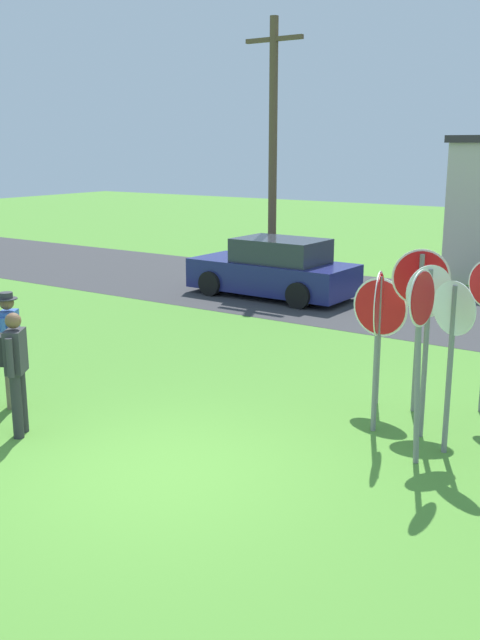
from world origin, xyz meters
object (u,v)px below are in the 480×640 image
at_px(parked_car_on_street, 274,270).
at_px(stop_sign_rear_left, 378,323).
at_px(stop_sign_leaning_left, 427,323).
at_px(person_on_left, 15,365).
at_px(stop_sign_tallest, 379,319).
at_px(stop_sign_center_cluster, 420,335).
at_px(stop_sign_low_front, 420,301).
at_px(utility_pole, 273,146).
at_px(person_in_teal, 10,343).
at_px(stop_sign_far_back, 452,339).

xyz_separation_m(parked_car_on_street, stop_sign_rear_left, (5.89, -7.03, 0.84)).
height_order(stop_sign_leaning_left, person_on_left, stop_sign_leaning_left).
bearing_deg(stop_sign_tallest, stop_sign_center_cluster, -53.86).
bearing_deg(stop_sign_leaning_left, person_on_left, -146.50).
bearing_deg(stop_sign_low_front, stop_sign_rear_left, -100.96).
xyz_separation_m(parked_car_on_street, stop_sign_tallest, (5.48, -6.00, 0.62)).
distance_m(utility_pole, stop_sign_center_cluster, 13.02).
height_order(stop_sign_tallest, stop_sign_low_front, stop_sign_low_front).
xyz_separation_m(stop_sign_tallest, stop_sign_center_cluster, (1.23, -1.69, 0.31)).
xyz_separation_m(stop_sign_tallest, person_in_teal, (-4.45, -3.15, -0.33)).
relative_size(stop_sign_center_cluster, person_in_teal, 1.38).
height_order(parked_car_on_street, stop_sign_rear_left, stop_sign_rear_left).
relative_size(stop_sign_leaning_left, stop_sign_center_cluster, 0.97).
distance_m(stop_sign_leaning_left, stop_sign_low_front, 0.92).
height_order(stop_sign_rear_left, stop_sign_far_back, stop_sign_far_back).
xyz_separation_m(stop_sign_rear_left, stop_sign_center_cluster, (0.82, -0.66, 0.10)).
distance_m(stop_sign_tallest, stop_sign_center_cluster, 2.11).
bearing_deg(stop_sign_tallest, stop_sign_low_front, -3.32).
bearing_deg(parked_car_on_street, stop_sign_far_back, -46.01).
bearing_deg(person_on_left, stop_sign_rear_left, 35.79).
bearing_deg(stop_sign_center_cluster, stop_sign_rear_left, 140.97).
bearing_deg(stop_sign_tallest, person_in_teal, -144.71).
distance_m(stop_sign_tallest, person_in_teal, 5.46).
bearing_deg(parked_car_on_street, stop_sign_leaning_left, -46.54).
height_order(stop_sign_far_back, person_in_teal, stop_sign_far_back).
bearing_deg(stop_sign_center_cluster, stop_sign_tallest, 126.14).
bearing_deg(stop_sign_rear_left, stop_sign_low_front, 79.04).
distance_m(stop_sign_far_back, stop_sign_low_front, 1.44).
distance_m(parked_car_on_street, stop_sign_low_front, 8.63).
distance_m(stop_sign_rear_left, person_on_left, 4.84).
relative_size(parked_car_on_street, stop_sign_far_back, 1.96).
distance_m(utility_pole, stop_sign_low_front, 11.38).
height_order(parked_car_on_street, stop_sign_center_cluster, stop_sign_center_cluster).
distance_m(stop_sign_leaning_left, person_in_teal, 5.96).
bearing_deg(stop_sign_leaning_left, utility_pole, 131.18).
distance_m(utility_pole, stop_sign_far_back, 12.81).
xyz_separation_m(parked_car_on_street, stop_sign_leaning_left, (6.50, -6.86, 0.88)).
distance_m(parked_car_on_street, person_in_teal, 9.21).
relative_size(stop_sign_tallest, person_in_teal, 1.11).
distance_m(utility_pole, stop_sign_tallest, 11.04).
bearing_deg(person_in_teal, person_on_left, -35.62).
height_order(stop_sign_leaning_left, person_in_teal, stop_sign_leaning_left).
relative_size(utility_pole, stop_sign_rear_left, 3.28).
bearing_deg(parked_car_on_street, person_in_teal, -83.58).
distance_m(stop_sign_leaning_left, person_on_left, 5.44).
distance_m(stop_sign_center_cluster, stop_sign_low_front, 1.77).
bearing_deg(stop_sign_leaning_left, stop_sign_center_cluster, -75.68).
xyz_separation_m(stop_sign_center_cluster, person_on_left, (-4.72, -2.15, -0.64)).
height_order(stop_sign_center_cluster, person_in_teal, stop_sign_center_cluster).
distance_m(stop_sign_rear_left, stop_sign_far_back, 1.06).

